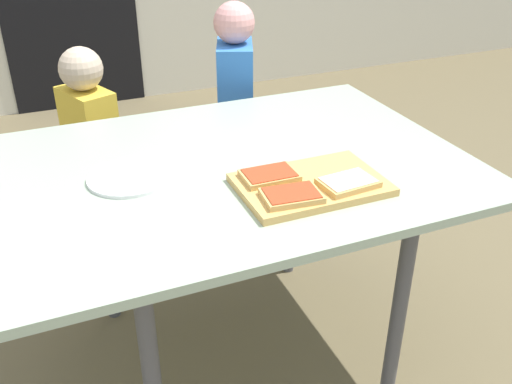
{
  "coord_description": "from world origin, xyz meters",
  "views": [
    {
      "loc": [
        -0.53,
        -1.42,
        1.49
      ],
      "look_at": [
        0.07,
        0.0,
        0.64
      ],
      "focal_mm": 40.34,
      "sensor_mm": 36.0,
      "label": 1
    }
  ],
  "objects_px": {
    "cutting_board": "(311,185)",
    "child_right": "(236,114)",
    "dining_table": "(235,184)",
    "child_left": "(92,143)",
    "pizza_slice_near_left": "(292,195)",
    "plate_white_left": "(129,178)",
    "pizza_slice_far_left": "(269,175)",
    "pizza_slice_near_right": "(348,182)"
  },
  "relations": [
    {
      "from": "cutting_board",
      "to": "child_right",
      "type": "relative_size",
      "value": 0.37
    },
    {
      "from": "dining_table",
      "to": "child_left",
      "type": "relative_size",
      "value": 1.47
    },
    {
      "from": "child_right",
      "to": "cutting_board",
      "type": "bearing_deg",
      "value": -98.36
    },
    {
      "from": "pizza_slice_near_left",
      "to": "dining_table",
      "type": "bearing_deg",
      "value": 98.73
    },
    {
      "from": "cutting_board",
      "to": "plate_white_left",
      "type": "bearing_deg",
      "value": 151.41
    },
    {
      "from": "pizza_slice_far_left",
      "to": "pizza_slice_near_right",
      "type": "bearing_deg",
      "value": -33.91
    },
    {
      "from": "child_left",
      "to": "plate_white_left",
      "type": "bearing_deg",
      "value": -89.43
    },
    {
      "from": "cutting_board",
      "to": "child_left",
      "type": "relative_size",
      "value": 0.42
    },
    {
      "from": "pizza_slice_far_left",
      "to": "child_right",
      "type": "bearing_deg",
      "value": 75.01
    },
    {
      "from": "pizza_slice_far_left",
      "to": "child_right",
      "type": "relative_size",
      "value": 0.14
    },
    {
      "from": "dining_table",
      "to": "pizza_slice_near_right",
      "type": "xyz_separation_m",
      "value": [
        0.21,
        -0.28,
        0.1
      ]
    },
    {
      "from": "pizza_slice_far_left",
      "to": "child_left",
      "type": "relative_size",
      "value": 0.16
    },
    {
      "from": "pizza_slice_far_left",
      "to": "plate_white_left",
      "type": "distance_m",
      "value": 0.39
    },
    {
      "from": "pizza_slice_far_left",
      "to": "child_right",
      "type": "height_order",
      "value": "child_right"
    },
    {
      "from": "pizza_slice_near_left",
      "to": "pizza_slice_near_right",
      "type": "relative_size",
      "value": 1.01
    },
    {
      "from": "pizza_slice_near_left",
      "to": "child_right",
      "type": "relative_size",
      "value": 0.15
    },
    {
      "from": "dining_table",
      "to": "plate_white_left",
      "type": "bearing_deg",
      "value": 176.59
    },
    {
      "from": "cutting_board",
      "to": "plate_white_left",
      "type": "distance_m",
      "value": 0.5
    },
    {
      "from": "cutting_board",
      "to": "pizza_slice_near_right",
      "type": "bearing_deg",
      "value": -37.24
    },
    {
      "from": "dining_table",
      "to": "cutting_board",
      "type": "relative_size",
      "value": 3.47
    },
    {
      "from": "dining_table",
      "to": "pizza_slice_far_left",
      "type": "distance_m",
      "value": 0.2
    },
    {
      "from": "cutting_board",
      "to": "pizza_slice_far_left",
      "type": "height_order",
      "value": "pizza_slice_far_left"
    },
    {
      "from": "pizza_slice_far_left",
      "to": "plate_white_left",
      "type": "bearing_deg",
      "value": 152.1
    },
    {
      "from": "dining_table",
      "to": "child_right",
      "type": "height_order",
      "value": "child_right"
    },
    {
      "from": "pizza_slice_far_left",
      "to": "child_left",
      "type": "bearing_deg",
      "value": 109.73
    },
    {
      "from": "dining_table",
      "to": "plate_white_left",
      "type": "height_order",
      "value": "plate_white_left"
    },
    {
      "from": "cutting_board",
      "to": "plate_white_left",
      "type": "xyz_separation_m",
      "value": [
        -0.44,
        0.24,
        -0.01
      ]
    },
    {
      "from": "cutting_board",
      "to": "child_left",
      "type": "xyz_separation_m",
      "value": [
        -0.45,
        1.04,
        -0.23
      ]
    },
    {
      "from": "plate_white_left",
      "to": "child_left",
      "type": "bearing_deg",
      "value": 90.57
    },
    {
      "from": "pizza_slice_far_left",
      "to": "dining_table",
      "type": "bearing_deg",
      "value": 102.77
    },
    {
      "from": "dining_table",
      "to": "pizza_slice_near_right",
      "type": "height_order",
      "value": "pizza_slice_near_right"
    },
    {
      "from": "cutting_board",
      "to": "pizza_slice_far_left",
      "type": "relative_size",
      "value": 2.6
    },
    {
      "from": "cutting_board",
      "to": "plate_white_left",
      "type": "relative_size",
      "value": 1.7
    },
    {
      "from": "dining_table",
      "to": "child_right",
      "type": "bearing_deg",
      "value": 69.02
    },
    {
      "from": "dining_table",
      "to": "child_left",
      "type": "height_order",
      "value": "child_left"
    },
    {
      "from": "cutting_board",
      "to": "child_right",
      "type": "distance_m",
      "value": 0.95
    },
    {
      "from": "child_right",
      "to": "plate_white_left",
      "type": "bearing_deg",
      "value": -130.15
    },
    {
      "from": "cutting_board",
      "to": "pizza_slice_near_right",
      "type": "height_order",
      "value": "pizza_slice_near_right"
    },
    {
      "from": "cutting_board",
      "to": "child_left",
      "type": "distance_m",
      "value": 1.16
    },
    {
      "from": "pizza_slice_near_left",
      "to": "child_left",
      "type": "xyz_separation_m",
      "value": [
        -0.36,
        1.11,
        -0.25
      ]
    },
    {
      "from": "pizza_slice_near_left",
      "to": "child_right",
      "type": "xyz_separation_m",
      "value": [
        0.23,
        0.99,
        -0.17
      ]
    },
    {
      "from": "pizza_slice_near_left",
      "to": "pizza_slice_near_right",
      "type": "bearing_deg",
      "value": 1.79
    }
  ]
}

